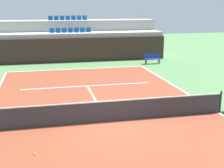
{
  "coord_description": "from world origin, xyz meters",
  "views": [
    {
      "loc": [
        -2.7,
        -12.72,
        5.05
      ],
      "look_at": [
        0.63,
        2.0,
        1.2
      ],
      "focal_mm": 50.04,
      "sensor_mm": 36.0,
      "label": 1
    }
  ],
  "objects": [
    {
      "name": "centre_service_line",
      "position": [
        0.0,
        3.2,
        0.01
      ],
      "size": [
        0.1,
        6.4,
        0.0
      ],
      "primitive_type": "cube",
      "color": "white",
      "rests_on": "court_surface"
    },
    {
      "name": "player_bench",
      "position": [
        6.73,
        12.9,
        0.51
      ],
      "size": [
        1.5,
        0.4,
        0.85
      ],
      "color": "navy",
      "rests_on": "ground_plane"
    },
    {
      "name": "stands_tier_lower",
      "position": [
        0.0,
        16.61,
        1.27
      ],
      "size": [
        17.34,
        2.4,
        2.53
      ],
      "primitive_type": "cube",
      "color": "#9E9E99",
      "rests_on": "ground_plane"
    },
    {
      "name": "service_line_far",
      "position": [
        0.0,
        6.4,
        0.01
      ],
      "size": [
        8.26,
        0.1,
        0.0
      ],
      "primitive_type": "cube",
      "color": "white",
      "rests_on": "court_surface"
    },
    {
      "name": "stands_tier_upper",
      "position": [
        0.0,
        19.01,
        1.78
      ],
      "size": [
        17.34,
        2.4,
        3.55
      ],
      "primitive_type": "cube",
      "color": "#9E9E99",
      "rests_on": "ground_plane"
    },
    {
      "name": "court_surface",
      "position": [
        0.0,
        0.0,
        0.01
      ],
      "size": [
        11.0,
        24.0,
        0.01
      ],
      "primitive_type": "cube",
      "color": "brown",
      "rests_on": "ground_plane"
    },
    {
      "name": "seating_row_lower",
      "position": [
        0.0,
        16.71,
        2.66
      ],
      "size": [
        3.83,
        0.44,
        0.44
      ],
      "color": "#145193",
      "rests_on": "stands_tier_lower"
    },
    {
      "name": "baseline_far",
      "position": [
        0.0,
        11.95,
        0.01
      ],
      "size": [
        11.0,
        0.1,
        0.0
      ],
      "primitive_type": "cube",
      "color": "white",
      "rests_on": "court_surface"
    },
    {
      "name": "sideline_right",
      "position": [
        5.45,
        0.0,
        0.01
      ],
      "size": [
        0.1,
        24.0,
        0.0
      ],
      "primitive_type": "cube",
      "color": "white",
      "rests_on": "court_surface"
    },
    {
      "name": "back_wall",
      "position": [
        0.0,
        15.26,
        1.08
      ],
      "size": [
        17.34,
        0.3,
        2.16
      ],
      "primitive_type": "cube",
      "color": "#33231E",
      "rests_on": "ground_plane"
    },
    {
      "name": "tennis_net",
      "position": [
        0.0,
        0.0,
        0.51
      ],
      "size": [
        11.08,
        0.08,
        1.07
      ],
      "color": "black",
      "rests_on": "court_surface"
    },
    {
      "name": "tennis_ball_1",
      "position": [
        -3.13,
        -2.51,
        0.04
      ],
      "size": [
        0.07,
        0.07,
        0.07
      ],
      "primitive_type": "sphere",
      "color": "#CCE033",
      "rests_on": "court_surface"
    },
    {
      "name": "seating_row_upper",
      "position": [
        0.0,
        19.11,
        3.68
      ],
      "size": [
        3.83,
        0.44,
        0.44
      ],
      "color": "#145193",
      "rests_on": "stands_tier_upper"
    },
    {
      "name": "ground_plane",
      "position": [
        0.0,
        0.0,
        0.0
      ],
      "size": [
        80.0,
        80.0,
        0.0
      ],
      "primitive_type": "plane",
      "color": "#477042"
    }
  ]
}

